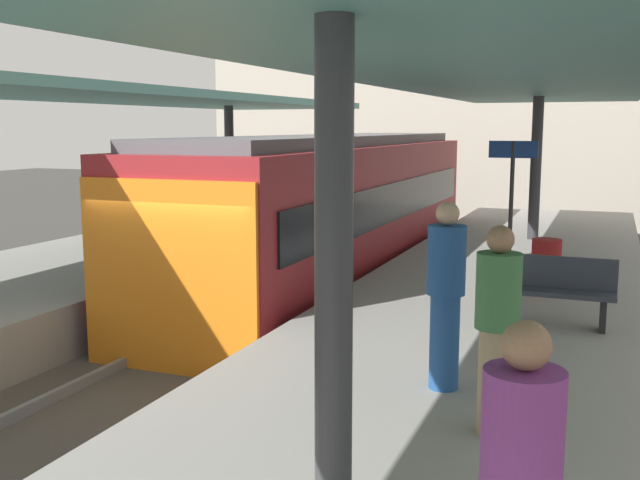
{
  "coord_description": "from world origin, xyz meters",
  "views": [
    {
      "loc": [
        5.36,
        -9.05,
        3.47
      ],
      "look_at": [
        0.46,
        3.27,
        1.42
      ],
      "focal_mm": 41.22,
      "sensor_mm": 36.0,
      "label": 1
    }
  ],
  "objects_px": {
    "commuter_train": "(332,211)",
    "passenger_near_bench": "(446,293)",
    "platform_bench": "(557,289)",
    "litter_bin": "(546,265)",
    "platform_sign": "(512,172)",
    "passenger_far_end": "(497,327)"
  },
  "relations": [
    {
      "from": "passenger_near_bench",
      "to": "commuter_train",
      "type": "bearing_deg",
      "value": 117.89
    },
    {
      "from": "litter_bin",
      "to": "passenger_near_bench",
      "type": "bearing_deg",
      "value": -96.57
    },
    {
      "from": "passenger_far_end",
      "to": "platform_sign",
      "type": "bearing_deg",
      "value": 96.51
    },
    {
      "from": "platform_bench",
      "to": "passenger_near_bench",
      "type": "height_order",
      "value": "passenger_near_bench"
    },
    {
      "from": "commuter_train",
      "to": "passenger_far_end",
      "type": "xyz_separation_m",
      "value": [
        4.58,
        -8.39,
        0.16
      ]
    },
    {
      "from": "litter_bin",
      "to": "passenger_far_end",
      "type": "xyz_separation_m",
      "value": [
        0.06,
        -5.58,
        0.49
      ]
    },
    {
      "from": "commuter_train",
      "to": "passenger_far_end",
      "type": "distance_m",
      "value": 9.55
    },
    {
      "from": "commuter_train",
      "to": "passenger_near_bench",
      "type": "relative_size",
      "value": 6.9
    },
    {
      "from": "commuter_train",
      "to": "litter_bin",
      "type": "distance_m",
      "value": 5.32
    },
    {
      "from": "platform_sign",
      "to": "passenger_far_end",
      "type": "xyz_separation_m",
      "value": [
        0.96,
        -8.42,
        -0.73
      ]
    },
    {
      "from": "platform_sign",
      "to": "passenger_near_bench",
      "type": "xyz_separation_m",
      "value": [
        0.36,
        -7.54,
        -0.69
      ]
    },
    {
      "from": "litter_bin",
      "to": "passenger_far_end",
      "type": "height_order",
      "value": "passenger_far_end"
    },
    {
      "from": "platform_bench",
      "to": "passenger_far_end",
      "type": "xyz_separation_m",
      "value": [
        -0.23,
        -3.64,
        0.42
      ]
    },
    {
      "from": "platform_sign",
      "to": "passenger_near_bench",
      "type": "relative_size",
      "value": 1.24
    },
    {
      "from": "platform_sign",
      "to": "passenger_near_bench",
      "type": "bearing_deg",
      "value": -87.29
    },
    {
      "from": "platform_bench",
      "to": "litter_bin",
      "type": "height_order",
      "value": "platform_bench"
    },
    {
      "from": "platform_bench",
      "to": "passenger_near_bench",
      "type": "distance_m",
      "value": 2.92
    },
    {
      "from": "platform_sign",
      "to": "litter_bin",
      "type": "bearing_deg",
      "value": -72.47
    },
    {
      "from": "passenger_near_bench",
      "to": "passenger_far_end",
      "type": "bearing_deg",
      "value": -55.6
    },
    {
      "from": "litter_bin",
      "to": "passenger_near_bench",
      "type": "distance_m",
      "value": 4.76
    },
    {
      "from": "commuter_train",
      "to": "passenger_far_end",
      "type": "relative_size",
      "value": 7.22
    },
    {
      "from": "commuter_train",
      "to": "platform_sign",
      "type": "xyz_separation_m",
      "value": [
        3.61,
        0.04,
        0.9
      ]
    }
  ]
}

